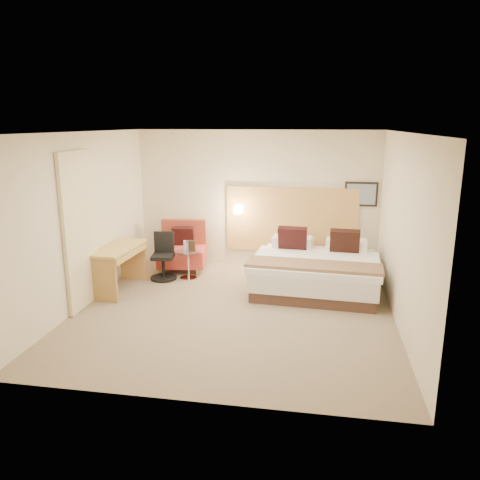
% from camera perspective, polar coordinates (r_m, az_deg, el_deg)
% --- Properties ---
extents(floor, '(4.80, 5.00, 0.02)m').
position_cam_1_polar(floor, '(7.36, -0.66, -8.58)').
color(floor, '#826F57').
rests_on(floor, ground).
extents(ceiling, '(4.80, 5.00, 0.02)m').
position_cam_1_polar(ceiling, '(6.79, -0.73, 13.10)').
color(ceiling, white).
rests_on(ceiling, floor).
extents(wall_back, '(4.80, 0.02, 2.70)m').
position_cam_1_polar(wall_back, '(9.39, 2.06, 5.04)').
color(wall_back, beige).
rests_on(wall_back, floor).
extents(wall_front, '(4.80, 0.02, 2.70)m').
position_cam_1_polar(wall_front, '(4.59, -6.32, -4.79)').
color(wall_front, beige).
rests_on(wall_front, floor).
extents(wall_left, '(0.02, 5.00, 2.70)m').
position_cam_1_polar(wall_left, '(7.75, -18.53, 2.36)').
color(wall_left, beige).
rests_on(wall_left, floor).
extents(wall_right, '(0.02, 5.00, 2.70)m').
position_cam_1_polar(wall_right, '(6.95, 19.27, 1.01)').
color(wall_right, beige).
rests_on(wall_right, floor).
extents(headboard_panel, '(2.60, 0.04, 1.30)m').
position_cam_1_polar(headboard_panel, '(9.36, 6.26, 2.44)').
color(headboard_panel, tan).
rests_on(headboard_panel, wall_back).
extents(art_frame, '(0.62, 0.03, 0.47)m').
position_cam_1_polar(art_frame, '(9.29, 14.54, 5.44)').
color(art_frame, black).
rests_on(art_frame, wall_back).
extents(art_canvas, '(0.54, 0.01, 0.39)m').
position_cam_1_polar(art_canvas, '(9.27, 14.55, 5.42)').
color(art_canvas, gray).
rests_on(art_canvas, wall_back).
extents(lamp_arm, '(0.02, 0.12, 0.02)m').
position_cam_1_polar(lamp_arm, '(9.39, -0.15, 3.81)').
color(lamp_arm, white).
rests_on(lamp_arm, wall_back).
extents(lamp_shade, '(0.15, 0.15, 0.15)m').
position_cam_1_polar(lamp_shade, '(9.33, -0.21, 3.74)').
color(lamp_shade, '#FFEDC6').
rests_on(lamp_shade, wall_back).
extents(curtain, '(0.06, 0.90, 2.42)m').
position_cam_1_polar(curtain, '(7.53, -19.00, 1.00)').
color(curtain, beige).
rests_on(curtain, wall_left).
extents(bottle_a, '(0.06, 0.06, 0.19)m').
position_cam_1_polar(bottle_a, '(8.70, -6.73, -0.66)').
color(bottle_a, '#98CBEB').
rests_on(bottle_a, side_table).
extents(bottle_b, '(0.06, 0.06, 0.19)m').
position_cam_1_polar(bottle_b, '(8.67, -6.30, -0.71)').
color(bottle_b, '#9CBEF2').
rests_on(bottle_b, side_table).
extents(menu_folder, '(0.13, 0.05, 0.21)m').
position_cam_1_polar(menu_folder, '(8.62, -5.88, -0.72)').
color(menu_folder, '#372516').
rests_on(menu_folder, side_table).
extents(bed, '(2.23, 2.18, 1.03)m').
position_cam_1_polar(bed, '(8.31, 9.26, -3.55)').
color(bed, '#472C23').
rests_on(bed, floor).
extents(lounge_chair, '(0.99, 0.90, 0.94)m').
position_cam_1_polar(lounge_chair, '(9.33, -7.01, -1.24)').
color(lounge_chair, tan).
rests_on(lounge_chair, floor).
extents(side_table, '(0.49, 0.49, 0.53)m').
position_cam_1_polar(side_table, '(8.73, -6.32, -2.84)').
color(side_table, white).
rests_on(side_table, floor).
extents(desk, '(0.64, 1.27, 0.78)m').
position_cam_1_polar(desk, '(8.27, -14.52, -1.90)').
color(desk, tan).
rests_on(desk, floor).
extents(desk_chair, '(0.55, 0.55, 0.86)m').
position_cam_1_polar(desk_chair, '(8.79, -9.31, -2.44)').
color(desk_chair, black).
rests_on(desk_chair, floor).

